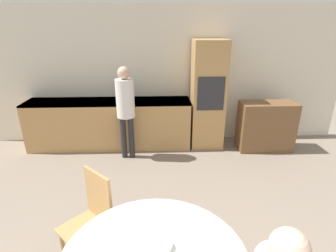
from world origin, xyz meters
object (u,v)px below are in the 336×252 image
Objects in this scene: sideboard at (266,126)px; person_standing at (125,103)px; chair_far_left at (92,216)px; bowl_near at (163,247)px; oven_unit at (208,95)px.

sideboard is 0.62× the size of person_standing.
chair_far_left reaches higher than bowl_near.
person_standing is (0.10, 2.21, 0.46)m from chair_far_left.
person_standing reaches higher than sideboard.
chair_far_left is at bearing -120.12° from oven_unit.
chair_far_left is at bearing -137.21° from sideboard.
oven_unit reaches higher than sideboard.
oven_unit reaches higher than chair_far_left.
oven_unit is at bearing 74.59° from bowl_near.
oven_unit is 2.04× the size of chair_far_left.
bowl_near is (-2.00, -3.07, 0.32)m from sideboard.
sideboard is 1.02× the size of chair_far_left.
person_standing is 2.89m from bowl_near.
oven_unit is at bearing 103.60° from chair_far_left.
chair_far_left is 2.26m from person_standing.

